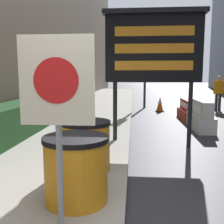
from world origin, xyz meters
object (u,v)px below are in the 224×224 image
Objects in this scene: message_board at (153,48)px; pedestrian_passerby at (219,90)px; barrel_drum_middle at (86,145)px; warning_sign at (57,96)px; jersey_barrier_white at (201,117)px; traffic_cone_far at (202,104)px; traffic_cone_mid at (200,105)px; traffic_light_near_curb at (145,48)px; barrel_drum_foreground at (76,169)px; jersey_barrier_red_striped at (188,111)px; traffic_cone_near at (160,104)px.

message_board is 1.88× the size of pedestrian_passerby.
warning_sign is at bearing -87.87° from barrel_drum_middle.
warning_sign is at bearing -115.19° from jersey_barrier_white.
jersey_barrier_white reaches higher than traffic_cone_far.
traffic_cone_far is (0.18, 0.37, 0.01)m from traffic_cone_mid.
jersey_barrier_white reaches higher than traffic_cone_mid.
barrel_drum_foreground is at bearing -96.79° from traffic_light_near_curb.
traffic_cone_far is at bearing -15.24° from traffic_light_near_curb.
warning_sign is (-0.01, -0.69, 0.95)m from barrel_drum_foreground.
jersey_barrier_red_striped reaches higher than traffic_cone_far.
traffic_cone_near is at bearing 111.99° from jersey_barrier_red_striped.
barrel_drum_foreground is 0.26× the size of message_board.
jersey_barrier_white is at bearing -73.87° from traffic_light_near_curb.
traffic_cone_mid is at bearing 76.59° from jersey_barrier_white.
traffic_cone_near is (2.00, 8.27, -0.21)m from barrel_drum_middle.
message_board is 0.74× the size of traffic_light_near_curb.
traffic_cone_mid is 0.97× the size of traffic_cone_far.
jersey_barrier_white is 4.33m from traffic_cone_mid.
barrel_drum_foreground is 0.43× the size of warning_sign.
barrel_drum_middle is 6.75m from jersey_barrier_red_striped.
barrel_drum_foreground is 1.00× the size of barrel_drum_middle.
traffic_cone_near is (-0.87, 2.16, 0.01)m from jersey_barrier_red_striped.
message_board is 5.02× the size of traffic_cone_mid.
traffic_cone_mid is (1.00, 2.31, -0.03)m from jersey_barrier_red_striped.
traffic_cone_near is at bearing -175.38° from traffic_cone_mid.
message_board is at bearing -113.04° from traffic_cone_far.
warning_sign is 11.48m from traffic_light_near_curb.
barrel_drum_foreground is 3.79m from message_board.
message_board is 1.84× the size of jersey_barrier_white.
jersey_barrier_red_striped is 1.04× the size of pedestrian_passerby.
jersey_barrier_white is (2.88, 4.21, -0.15)m from barrel_drum_middle.
jersey_barrier_red_striped is 2.78× the size of traffic_cone_mid.
traffic_cone_near is 0.17× the size of traffic_light_near_curb.
traffic_cone_mid is 0.42m from traffic_cone_far.
barrel_drum_foreground is 1.30× the size of traffic_cone_mid.
message_board is at bearing 59.88° from barrel_drum_middle.
jersey_barrier_red_striped is at bearing 67.49° from message_board.
warning_sign is at bearing -90.55° from barrel_drum_foreground.
message_board is 7.16m from traffic_cone_mid.
pedestrian_passerby is (2.81, 0.52, 0.65)m from traffic_cone_near.
message_board is at bearing -112.51° from jersey_barrier_red_striped.
message_board is at bearing -97.33° from traffic_cone_near.
barrel_drum_middle is at bearing -124.35° from jersey_barrier_white.
pedestrian_passerby reaches higher than traffic_cone_near.
jersey_barrier_red_striped is 2.70× the size of traffic_cone_far.
traffic_cone_near is at bearing 76.37° from barrel_drum_middle.
warning_sign is 1.12× the size of jersey_barrier_white.
pedestrian_passerby reaches higher than barrel_drum_foreground.
warning_sign is 1.14× the size of pedestrian_passerby.
traffic_cone_mid is at bearing 68.15° from barrel_drum_foreground.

